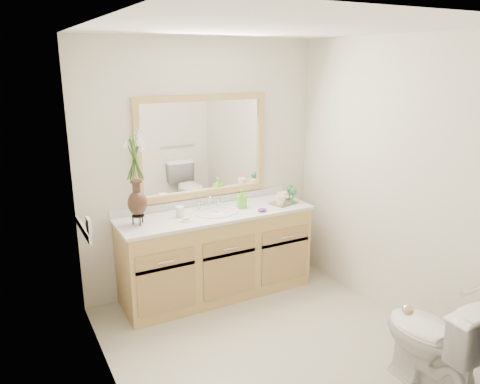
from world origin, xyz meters
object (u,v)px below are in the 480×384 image
toilet (433,341)px  tumbler (180,212)px  flower_vase (135,163)px  soap_bottle (242,200)px  tray (284,203)px

toilet → tumbler: size_ratio=7.56×
flower_vase → soap_bottle: size_ratio=4.90×
soap_bottle → tray: 0.45m
tumbler → toilet: bearing=-62.0°
tumbler → soap_bottle: soap_bottle is taller
tumbler → tray: tumbler is taller
tray → tumbler: bearing=159.1°
toilet → flower_vase: size_ratio=0.94×
tumbler → tray: (1.06, -0.09, -0.04)m
tumbler → soap_bottle: (0.62, -0.02, 0.03)m
flower_vase → tray: flower_vase is taller
toilet → tray: (0.01, 1.87, 0.47)m
flower_vase → tray: size_ratio=3.01×
soap_bottle → tray: size_ratio=0.61×
toilet → flower_vase: 2.62m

